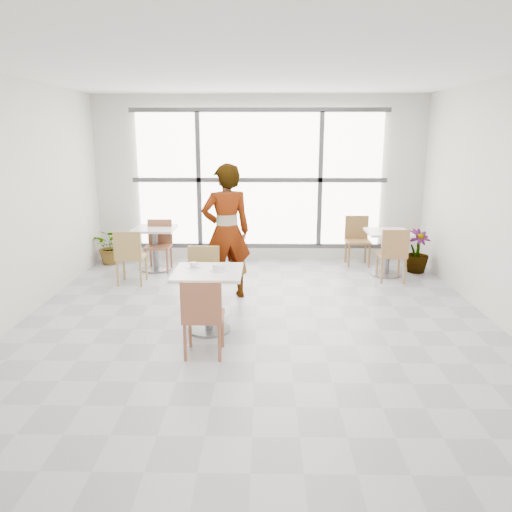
{
  "coord_description": "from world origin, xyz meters",
  "views": [
    {
      "loc": [
        0.09,
        -5.64,
        2.32
      ],
      "look_at": [
        0.0,
        -0.3,
        1.0
      ],
      "focal_mm": 34.88,
      "sensor_mm": 36.0,
      "label": 1
    }
  ],
  "objects_px": {
    "oatmeal_bowl": "(219,267)",
    "bg_chair_left_near": "(130,254)",
    "coffee_cup": "(194,265)",
    "bg_table_right": "(387,247)",
    "plant_right": "(417,251)",
    "bg_chair_right_far": "(357,237)",
    "bg_chair_right_near": "(393,252)",
    "plant_left": "(111,246)",
    "bg_table_left": "(155,243)",
    "main_table": "(208,289)",
    "person": "(226,232)",
    "bg_chair_left_far": "(159,242)",
    "chair_near": "(203,313)",
    "chair_far": "(203,275)"
  },
  "relations": [
    {
      "from": "oatmeal_bowl",
      "to": "coffee_cup",
      "type": "relative_size",
      "value": 1.32
    },
    {
      "from": "bg_chair_right_near",
      "to": "bg_table_left",
      "type": "bearing_deg",
      "value": -9.53
    },
    {
      "from": "bg_table_right",
      "to": "bg_chair_right_far",
      "type": "bearing_deg",
      "value": 116.72
    },
    {
      "from": "coffee_cup",
      "to": "plant_right",
      "type": "height_order",
      "value": "coffee_cup"
    },
    {
      "from": "oatmeal_bowl",
      "to": "bg_table_right",
      "type": "xyz_separation_m",
      "value": [
        2.58,
        2.47,
        -0.31
      ]
    },
    {
      "from": "main_table",
      "to": "plant_left",
      "type": "relative_size",
      "value": 1.25
    },
    {
      "from": "bg_chair_left_near",
      "to": "plant_left",
      "type": "distance_m",
      "value": 1.49
    },
    {
      "from": "bg_table_left",
      "to": "plant_right",
      "type": "distance_m",
      "value": 4.49
    },
    {
      "from": "chair_far",
      "to": "bg_chair_right_far",
      "type": "xyz_separation_m",
      "value": [
        2.49,
        2.53,
        0.0
      ]
    },
    {
      "from": "main_table",
      "to": "chair_near",
      "type": "height_order",
      "value": "chair_near"
    },
    {
      "from": "plant_left",
      "to": "coffee_cup",
      "type": "bearing_deg",
      "value": -57.29
    },
    {
      "from": "bg_chair_left_far",
      "to": "plant_left",
      "type": "distance_m",
      "value": 1.07
    },
    {
      "from": "bg_chair_left_far",
      "to": "bg_chair_right_far",
      "type": "height_order",
      "value": "same"
    },
    {
      "from": "bg_chair_left_near",
      "to": "plant_right",
      "type": "distance_m",
      "value": 4.77
    },
    {
      "from": "coffee_cup",
      "to": "bg_chair_right_far",
      "type": "xyz_separation_m",
      "value": [
        2.53,
        3.09,
        -0.28
      ]
    },
    {
      "from": "plant_right",
      "to": "bg_chair_right_far",
      "type": "bearing_deg",
      "value": 149.63
    },
    {
      "from": "bg_chair_right_far",
      "to": "plant_right",
      "type": "xyz_separation_m",
      "value": [
        0.93,
        -0.54,
        -0.13
      ]
    },
    {
      "from": "bg_chair_right_near",
      "to": "plant_left",
      "type": "height_order",
      "value": "bg_chair_right_near"
    },
    {
      "from": "oatmeal_bowl",
      "to": "coffee_cup",
      "type": "xyz_separation_m",
      "value": [
        -0.32,
        0.11,
        -0.01
      ]
    },
    {
      "from": "oatmeal_bowl",
      "to": "bg_table_right",
      "type": "relative_size",
      "value": 0.28
    },
    {
      "from": "bg_table_left",
      "to": "bg_chair_right_near",
      "type": "bearing_deg",
      "value": -9.53
    },
    {
      "from": "chair_near",
      "to": "plant_right",
      "type": "distance_m",
      "value": 4.71
    },
    {
      "from": "bg_table_left",
      "to": "bg_chair_right_near",
      "type": "relative_size",
      "value": 0.86
    },
    {
      "from": "bg_table_left",
      "to": "bg_chair_left_far",
      "type": "xyz_separation_m",
      "value": [
        0.07,
        0.02,
        0.01
      ]
    },
    {
      "from": "chair_far",
      "to": "bg_table_right",
      "type": "xyz_separation_m",
      "value": [
        2.86,
        1.8,
        -0.01
      ]
    },
    {
      "from": "chair_near",
      "to": "oatmeal_bowl",
      "type": "distance_m",
      "value": 0.81
    },
    {
      "from": "main_table",
      "to": "bg_chair_right_near",
      "type": "bearing_deg",
      "value": 37.4
    },
    {
      "from": "bg_chair_right_near",
      "to": "plant_right",
      "type": "bearing_deg",
      "value": -133.37
    },
    {
      "from": "chair_far",
      "to": "bg_table_right",
      "type": "distance_m",
      "value": 3.38
    },
    {
      "from": "chair_far",
      "to": "plant_right",
      "type": "height_order",
      "value": "chair_far"
    },
    {
      "from": "person",
      "to": "chair_far",
      "type": "bearing_deg",
      "value": 48.19
    },
    {
      "from": "bg_chair_left_near",
      "to": "chair_near",
      "type": "bearing_deg",
      "value": 119.24
    },
    {
      "from": "chair_far",
      "to": "bg_chair_right_near",
      "type": "bearing_deg",
      "value": 25.99
    },
    {
      "from": "bg_table_right",
      "to": "bg_chair_left_near",
      "type": "relative_size",
      "value": 0.86
    },
    {
      "from": "bg_chair_right_far",
      "to": "plant_right",
      "type": "height_order",
      "value": "bg_chair_right_far"
    },
    {
      "from": "chair_far",
      "to": "bg_table_left",
      "type": "bearing_deg",
      "value": 117.68
    },
    {
      "from": "chair_near",
      "to": "coffee_cup",
      "type": "distance_m",
      "value": 0.93
    },
    {
      "from": "oatmeal_bowl",
      "to": "bg_chair_left_far",
      "type": "distance_m",
      "value": 3.04
    },
    {
      "from": "bg_table_left",
      "to": "bg_chair_right_near",
      "type": "height_order",
      "value": "bg_chair_right_near"
    },
    {
      "from": "main_table",
      "to": "bg_chair_right_far",
      "type": "distance_m",
      "value": 3.98
    },
    {
      "from": "coffee_cup",
      "to": "bg_table_right",
      "type": "height_order",
      "value": "coffee_cup"
    },
    {
      "from": "bg_chair_right_far",
      "to": "plant_left",
      "type": "bearing_deg",
      "value": -179.24
    },
    {
      "from": "person",
      "to": "plant_left",
      "type": "height_order",
      "value": "person"
    },
    {
      "from": "oatmeal_bowl",
      "to": "bg_chair_left_near",
      "type": "relative_size",
      "value": 0.24
    },
    {
      "from": "main_table",
      "to": "coffee_cup",
      "type": "relative_size",
      "value": 5.03
    },
    {
      "from": "bg_chair_right_near",
      "to": "bg_chair_right_far",
      "type": "bearing_deg",
      "value": -72.54
    },
    {
      "from": "person",
      "to": "bg_table_left",
      "type": "bearing_deg",
      "value": -64.62
    },
    {
      "from": "chair_near",
      "to": "oatmeal_bowl",
      "type": "height_order",
      "value": "chair_near"
    },
    {
      "from": "bg_table_right",
      "to": "bg_chair_right_far",
      "type": "relative_size",
      "value": 0.86
    },
    {
      "from": "coffee_cup",
      "to": "bg_chair_left_far",
      "type": "bearing_deg",
      "value": 110.27
    }
  ]
}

